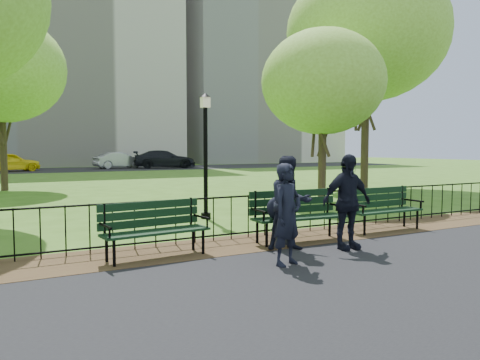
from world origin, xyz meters
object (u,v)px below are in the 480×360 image
sedan_dark (165,159)px  person_right (347,202)px  park_bench_main (290,209)px  tree_far_c (1,69)px  person_mid (290,203)px  lamppost (206,151)px  tree_near_e (323,82)px  person_left (287,214)px  taxi (10,162)px  park_bench_left_a (154,223)px  tree_mid_e (367,33)px  sedan_silver (119,160)px  park_bench_right_a (382,204)px

sedan_dark → person_right: bearing=-179.1°
park_bench_main → tree_far_c: (-4.59, 15.22, 4.59)m
tree_far_c → person_mid: (4.17, -15.81, -4.39)m
lamppost → tree_far_c: 12.82m
tree_near_e → person_right: (-4.55, -6.47, -3.26)m
tree_near_e → person_left: tree_near_e is taller
person_right → taxi: (-4.24, 33.90, -0.13)m
lamppost → tree_far_c: tree_far_c is taller
tree_far_c → sedan_dark: (13.55, 17.74, -4.44)m
park_bench_left_a → person_mid: bearing=-21.2°
sedan_dark → tree_mid_e: bearing=-162.5°
tree_far_c → sedan_silver: bearing=62.9°
person_mid → sedan_dark: 34.84m
tree_far_c → person_mid: 16.93m
park_bench_left_a → sedan_silver: (7.91, 34.13, 0.14)m
park_bench_main → tree_near_e: size_ratio=0.34×
person_mid → park_bench_right_a: bearing=28.7°
tree_mid_e → sedan_silver: (-4.98, 25.54, -6.31)m
lamppost → tree_mid_e: bearing=25.8°
tree_near_e → sedan_silver: bearing=89.9°
person_right → sedan_dark: (8.41, 33.98, -0.07)m
park_bench_left_a → tree_near_e: 10.18m
tree_near_e → sedan_silver: 28.95m
lamppost → person_right: lamppost is taller
person_left → taxi: (-2.62, 34.35, -0.06)m
park_bench_main → sedan_dark: bearing=78.7°
park_bench_main → park_bench_left_a: park_bench_main is taller
tree_near_e → tree_mid_e: size_ratio=0.59×
park_bench_right_a → tree_near_e: bearing=64.2°
park_bench_left_a → person_left: person_left is taller
park_bench_left_a → tree_near_e: tree_near_e is taller
lamppost → sedan_dark: 30.67m
tree_near_e → park_bench_right_a: bearing=-115.3°
lamppost → sedan_silver: size_ratio=0.75×
park_bench_left_a → park_bench_right_a: 5.35m
tree_mid_e → tree_far_c: tree_mid_e is taller
park_bench_main → sedan_silver: (5.15, 34.21, 0.07)m
person_right → sedan_silver: person_right is taller
lamppost → sedan_silver: bearing=80.1°
park_bench_right_a → person_left: bearing=-157.2°
tree_near_e → taxi: (-8.80, 27.43, -3.39)m
person_right → taxi: 34.17m
park_bench_left_a → tree_far_c: bearing=91.4°
park_bench_left_a → person_right: (3.32, -1.09, 0.29)m
tree_near_e → person_right: 8.56m
park_bench_left_a → tree_near_e: bearing=28.9°
park_bench_right_a → taxi: bearing=100.3°
person_left → sedan_silver: (6.21, 35.67, -0.09)m
lamppost → sedan_dark: bearing=72.7°
tree_far_c → sedan_silver: 21.81m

